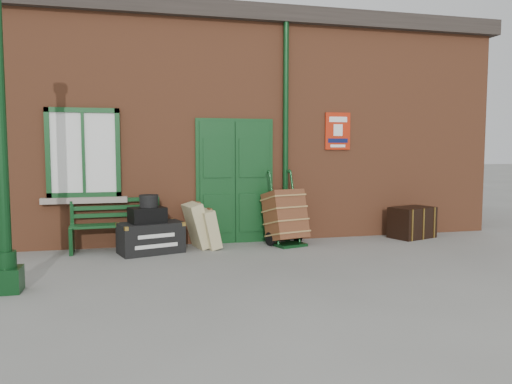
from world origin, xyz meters
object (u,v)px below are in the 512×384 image
object	(u,v)px
bench	(116,223)
porter_trolley	(285,217)
houdini_trunk	(151,238)
dark_trunk	(412,222)

from	to	relation	value
bench	porter_trolley	world-z (taller)	porter_trolley
porter_trolley	bench	bearing A→B (deg)	160.00
houdini_trunk	porter_trolley	xyz separation A→B (m)	(2.37, 0.14, 0.25)
bench	porter_trolley	bearing A→B (deg)	-6.33
houdini_trunk	dark_trunk	size ratio (longest dim) A/B	1.23
houdini_trunk	bench	bearing A→B (deg)	130.99
porter_trolley	dark_trunk	world-z (taller)	porter_trolley
bench	houdini_trunk	world-z (taller)	bench
bench	dark_trunk	xyz separation A→B (m)	(5.52, -0.13, -0.16)
porter_trolley	houdini_trunk	bearing A→B (deg)	167.60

